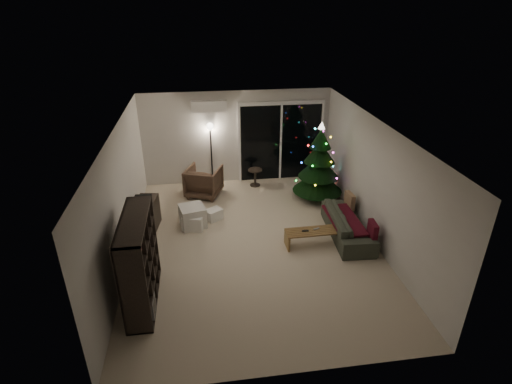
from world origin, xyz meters
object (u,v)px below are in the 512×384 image
(christmas_tree, at_px, (319,162))
(armchair, at_px, (204,181))
(bookshelf, at_px, (127,263))
(coffee_table, at_px, (312,238))
(media_cabinet, at_px, (145,218))
(sofa, at_px, (348,224))

(christmas_tree, bearing_deg, armchair, 168.00)
(bookshelf, distance_m, coffee_table, 3.70)
(bookshelf, height_order, coffee_table, bookshelf)
(media_cabinet, xyz_separation_m, coffee_table, (3.44, -1.00, -0.17))
(bookshelf, relative_size, armchair, 1.88)
(armchair, height_order, coffee_table, armchair)
(media_cabinet, bearing_deg, armchair, 60.19)
(sofa, relative_size, coffee_table, 1.70)
(bookshelf, height_order, sofa, bookshelf)
(coffee_table, distance_m, christmas_tree, 2.33)
(media_cabinet, bearing_deg, christmas_tree, 22.67)
(christmas_tree, bearing_deg, bookshelf, -141.56)
(sofa, bearing_deg, media_cabinet, 83.74)
(coffee_table, bearing_deg, media_cabinet, 162.81)
(media_cabinet, relative_size, sofa, 0.59)
(coffee_table, bearing_deg, christmas_tree, 70.40)
(media_cabinet, distance_m, sofa, 4.36)
(bookshelf, bearing_deg, sofa, 13.60)
(armchair, distance_m, christmas_tree, 2.96)
(sofa, bearing_deg, coffee_table, 110.41)
(media_cabinet, height_order, sofa, media_cabinet)
(christmas_tree, bearing_deg, sofa, -84.82)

